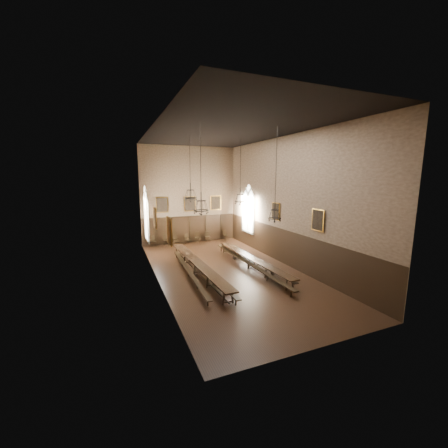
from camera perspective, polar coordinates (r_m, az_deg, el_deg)
floor at (r=18.61m, az=0.48°, el=-9.77°), size 9.00×18.00×0.02m
ceiling at (r=17.75m, az=0.52°, el=18.84°), size 9.00×18.00×0.02m
wall_back at (r=26.13m, az=-7.21°, el=5.96°), size 9.00×0.02×9.00m
wall_front at (r=10.01m, az=20.89°, el=-0.80°), size 9.00×0.02×9.00m
wall_left at (r=16.41m, az=-14.20°, el=3.47°), size 0.02×18.00×9.00m
wall_right at (r=19.80m, az=12.67°, el=4.58°), size 0.02×18.00×9.00m
wainscot_panelling at (r=18.23m, az=0.48°, el=-6.03°), size 9.00×18.00×2.50m
table_left at (r=18.00m, az=-5.44°, el=-9.11°), size 1.01×10.35×0.81m
table_right at (r=19.26m, az=5.74°, el=-7.96°), size 1.02×9.34×0.73m
bench_left_outer at (r=17.71m, az=-7.37°, el=-9.94°), size 0.67×9.26×0.42m
bench_left_inner at (r=17.95m, az=-3.80°, el=-9.52°), size 0.36×10.14×0.46m
bench_right_inner at (r=19.01m, az=5.01°, el=-8.38°), size 0.44×10.52×0.47m
bench_right_outer at (r=19.80m, az=7.00°, el=-7.76°), size 0.66×9.45×0.42m
chair_0 at (r=25.65m, az=-14.49°, el=-3.90°), size 0.49×0.49×0.93m
chair_1 at (r=25.78m, az=-11.96°, el=-3.68°), size 0.48×0.48×1.00m
chair_2 at (r=25.94m, az=-9.97°, el=-3.59°), size 0.44×0.44×0.91m
chair_3 at (r=26.21m, az=-7.77°, el=-3.43°), size 0.38×0.38×0.86m
chair_4 at (r=26.47m, az=-5.59°, el=-3.17°), size 0.50×0.50×0.98m
chair_5 at (r=26.76m, az=-3.45°, el=-3.01°), size 0.46×0.46×0.95m
chair_7 at (r=27.33m, az=0.28°, el=-2.71°), size 0.54×0.54×0.98m
chandelier_back_left at (r=19.25m, az=-6.96°, el=6.24°), size 0.86×0.86×4.39m
chandelier_back_right at (r=21.01m, az=3.38°, el=5.51°), size 0.85×0.85×4.81m
chandelier_front_left at (r=14.86m, az=-4.75°, el=4.08°), size 0.81×0.81×4.72m
chandelier_front_right at (r=16.46m, az=10.50°, el=2.56°), size 0.77×0.77×5.35m
portrait_back_0 at (r=25.52m, az=-12.75°, el=3.90°), size 1.10×0.12×1.40m
portrait_back_1 at (r=26.07m, az=-7.10°, el=4.19°), size 1.10×0.12×1.40m
portrait_back_2 at (r=26.86m, az=-1.73°, el=4.43°), size 1.10×0.12×1.40m
portrait_left_0 at (r=17.51m, az=-14.14°, el=1.22°), size 0.12×1.00×1.30m
portrait_left_1 at (r=13.14m, az=-11.30°, el=-1.48°), size 0.12×1.00×1.30m
portrait_right_0 at (r=20.63m, az=10.70°, el=2.61°), size 0.12×1.00×1.30m
portrait_right_1 at (r=17.07m, az=18.91°, el=0.77°), size 0.12×1.00×1.30m
window_right at (r=24.56m, az=5.07°, el=3.18°), size 0.20×2.20×4.60m
window_left at (r=21.97m, az=-15.94°, el=2.05°), size 0.20×2.20×4.60m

